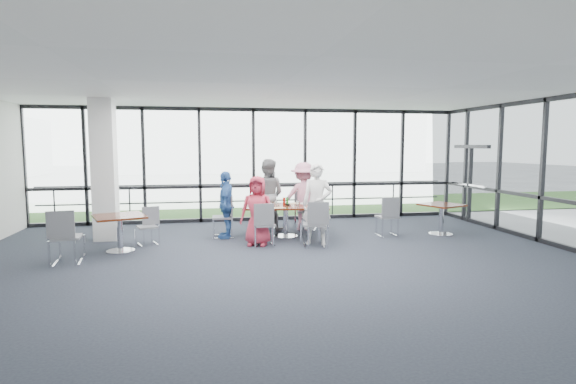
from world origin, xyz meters
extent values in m
cube|color=#212531|center=(0.00, 0.00, -0.01)|extent=(12.00, 10.00, 0.02)
cube|color=white|center=(0.00, 0.00, 3.20)|extent=(12.00, 10.00, 0.04)
cube|color=silver|center=(0.00, -5.00, 1.60)|extent=(12.00, 0.10, 3.20)
cube|color=white|center=(0.00, 5.00, 1.60)|extent=(12.00, 0.10, 3.20)
cube|color=black|center=(6.00, 3.75, 1.05)|extent=(0.12, 1.60, 2.10)
cube|color=white|center=(-3.60, 3.00, 1.60)|extent=(0.50, 0.50, 3.20)
cube|color=slate|center=(0.00, 10.00, -0.02)|extent=(80.00, 70.00, 0.02)
cube|color=#2B5724|center=(0.00, 8.00, 0.01)|extent=(80.00, 5.00, 0.01)
cube|color=white|center=(4.00, 32.00, 3.00)|extent=(24.00, 10.00, 6.00)
cylinder|color=#2D2D33|center=(0.00, 5.60, 0.50)|extent=(12.00, 0.06, 0.06)
cube|color=#3A110A|center=(0.49, 2.54, 0.73)|extent=(2.10, 1.37, 0.04)
cylinder|color=silver|center=(0.49, 2.54, 0.35)|extent=(0.12, 0.12, 0.71)
cylinder|color=silver|center=(0.49, 2.54, 0.01)|extent=(0.56, 0.56, 0.03)
cube|color=#3A110A|center=(-3.08, 1.69, 0.73)|extent=(1.21, 1.21, 0.04)
cylinder|color=silver|center=(-3.08, 1.69, 0.35)|extent=(0.12, 0.12, 0.71)
cube|color=#3A110A|center=(4.24, 2.12, 0.73)|extent=(1.11, 1.11, 0.04)
cylinder|color=silver|center=(4.24, 2.12, 0.35)|extent=(0.12, 0.12, 0.71)
imported|color=#C43348|center=(-0.26, 1.80, 0.75)|extent=(0.85, 0.69, 1.51)
imported|color=white|center=(1.03, 1.66, 0.88)|extent=(0.76, 0.65, 1.77)
imported|color=slate|center=(0.19, 3.48, 0.91)|extent=(1.03, 0.85, 1.81)
imported|color=pink|center=(1.09, 3.32, 0.86)|extent=(1.17, 0.69, 1.73)
imported|color=#3261A8|center=(-0.89, 2.70, 0.78)|extent=(0.63, 0.98, 1.56)
cylinder|color=white|center=(-0.05, 2.28, 0.76)|extent=(0.26, 0.26, 0.01)
cylinder|color=white|center=(1.05, 2.14, 0.76)|extent=(0.26, 0.26, 0.01)
cylinder|color=white|center=(0.09, 2.93, 0.76)|extent=(0.26, 0.26, 0.01)
cylinder|color=white|center=(1.01, 2.78, 0.76)|extent=(0.25, 0.25, 0.01)
cylinder|color=white|center=(-0.27, 2.69, 0.76)|extent=(0.28, 0.28, 0.01)
cylinder|color=white|center=(0.22, 2.29, 0.82)|extent=(0.07, 0.07, 0.15)
cylinder|color=white|center=(0.74, 2.33, 0.82)|extent=(0.07, 0.07, 0.13)
cylinder|color=white|center=(0.52, 2.74, 0.82)|extent=(0.07, 0.07, 0.15)
cylinder|color=white|center=(-0.21, 2.56, 0.82)|extent=(0.07, 0.07, 0.14)
cube|color=beige|center=(0.24, 2.17, 0.75)|extent=(0.36, 0.29, 0.00)
cube|color=beige|center=(1.29, 2.07, 0.75)|extent=(0.28, 0.20, 0.00)
cube|color=beige|center=(0.72, 2.89, 0.75)|extent=(0.38, 0.33, 0.00)
cube|color=black|center=(0.54, 2.53, 0.77)|extent=(0.10, 0.07, 0.04)
cylinder|color=#9C1308|center=(0.47, 2.64, 0.84)|extent=(0.06, 0.06, 0.18)
cylinder|color=#1D7D22|center=(0.53, 2.54, 0.85)|extent=(0.05, 0.05, 0.20)
camera|label=1|loc=(-1.33, -7.74, 2.17)|focal=28.00mm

